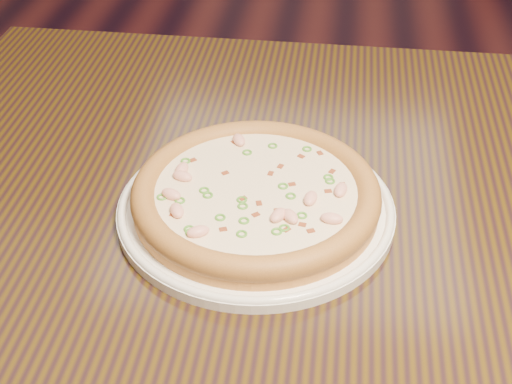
# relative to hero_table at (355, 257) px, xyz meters

# --- Properties ---
(ground) EXTENTS (9.00, 9.00, 0.00)m
(ground) POSITION_rel_hero_table_xyz_m (-0.27, 0.30, -0.65)
(ground) COLOR black
(hero_table) EXTENTS (1.20, 0.80, 0.75)m
(hero_table) POSITION_rel_hero_table_xyz_m (0.00, 0.00, 0.00)
(hero_table) COLOR black
(hero_table) RESTS_ON ground
(plate) EXTENTS (0.31, 0.31, 0.02)m
(plate) POSITION_rel_hero_table_xyz_m (-0.12, -0.05, 0.11)
(plate) COLOR white
(plate) RESTS_ON hero_table
(pizza) EXTENTS (0.28, 0.28, 0.03)m
(pizza) POSITION_rel_hero_table_xyz_m (-0.12, -0.05, 0.13)
(pizza) COLOR #CD8C3E
(pizza) RESTS_ON plate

